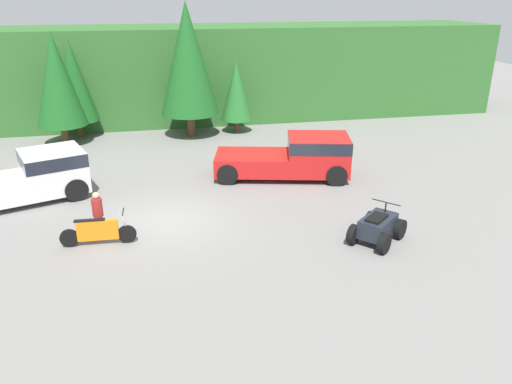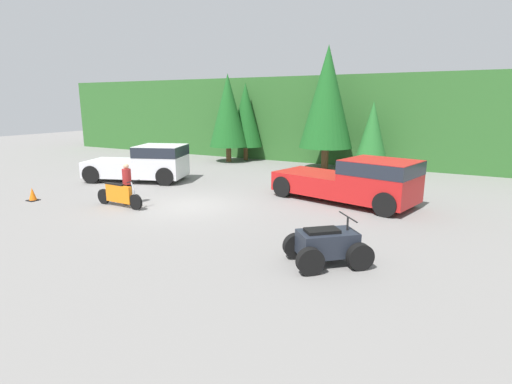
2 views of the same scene
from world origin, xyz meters
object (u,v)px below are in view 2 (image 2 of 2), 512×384
object	(u,v)px
pickup_truck_second	(146,162)
quad_atv	(327,246)
pickup_truck_red	(357,180)
traffic_cone	(33,195)
dirt_bike	(119,195)
rider_person	(127,182)

from	to	relation	value
pickup_truck_second	quad_atv	distance (m)	13.26
pickup_truck_red	traffic_cone	xyz separation A→B (m)	(-12.01, -5.84, -0.74)
traffic_cone	dirt_bike	bearing A→B (deg)	13.90
pickup_truck_red	pickup_truck_second	world-z (taller)	same
quad_atv	traffic_cone	xyz separation A→B (m)	(-12.92, 0.63, -0.23)
pickup_truck_red	dirt_bike	world-z (taller)	pickup_truck_red
dirt_bike	traffic_cone	xyz separation A→B (m)	(-3.96, -0.98, -0.21)
dirt_bike	traffic_cone	bearing A→B (deg)	-163.87
dirt_bike	quad_atv	distance (m)	9.10
dirt_bike	pickup_truck_second	bearing A→B (deg)	123.96
quad_atv	pickup_truck_red	bearing A→B (deg)	56.72
dirt_bike	quad_atv	xyz separation A→B (m)	(8.96, -1.61, 0.02)
traffic_cone	rider_person	bearing A→B (deg)	19.79
pickup_truck_second	pickup_truck_red	bearing A→B (deg)	-18.12
pickup_truck_red	quad_atv	bearing A→B (deg)	-68.55
pickup_truck_red	traffic_cone	world-z (taller)	pickup_truck_red
quad_atv	rider_person	bearing A→B (deg)	125.80
pickup_truck_second	dirt_bike	distance (m)	5.33
dirt_bike	quad_atv	bearing A→B (deg)	-7.94
pickup_truck_red	pickup_truck_second	xyz separation A→B (m)	(-10.84, -0.35, -0.00)
pickup_truck_second	rider_person	distance (m)	4.94
pickup_truck_red	rider_person	bearing A→B (deg)	-137.75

